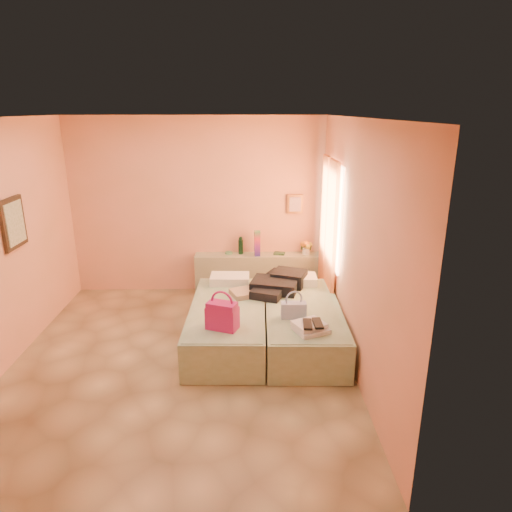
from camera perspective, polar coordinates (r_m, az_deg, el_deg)
The scene contains 16 objects.
ground at distance 5.73m, azimuth -9.19°, elevation -12.56°, with size 4.50×4.50×0.00m, color tan.
room_walls at distance 5.59m, azimuth -7.21°, elevation 6.47°, with size 4.02×4.51×2.81m.
headboard_ledge at distance 7.44m, azimuth 0.35°, elevation -2.20°, with size 2.05×0.30×0.65m, color gray.
bed_left at distance 5.94m, azimuth -3.53°, elevation -8.44°, with size 0.90×2.00×0.50m, color #A1BD98.
bed_right at distance 5.95m, azimuth 5.85°, elevation -8.48°, with size 0.90×2.00×0.50m, color #A1BD98.
water_bottle at distance 7.33m, azimuth -1.92°, elevation 1.27°, with size 0.08×0.08×0.27m, color #143723.
rainbow_box at distance 7.22m, azimuth 0.15°, elevation 1.58°, with size 0.09×0.09×0.41m, color #B71668.
small_dish at distance 7.38m, azimuth -3.43°, elevation 0.39°, with size 0.12×0.12×0.03m, color #529669.
green_book at distance 7.36m, azimuth 2.93°, elevation 0.33°, with size 0.17×0.12×0.03m, color #284C30.
flower_vase at distance 7.35m, azimuth 6.29°, elevation 1.20°, with size 0.21×0.21×0.27m, color silver.
magenta_handbag at distance 5.21m, azimuth -4.24°, elevation -7.39°, with size 0.35×0.20×0.33m, color #B71668.
khaki_garment at distance 6.14m, azimuth -1.20°, elevation -4.60°, with size 0.39×0.32×0.07m, color tan.
clothes_pile at distance 6.27m, azimuth 2.84°, elevation -3.49°, with size 0.67×0.67×0.20m, color black.
blue_handbag at distance 5.50m, azimuth 4.72°, elevation -6.75°, with size 0.30×0.13×0.19m, color #4563A7.
towel_stack at distance 5.21m, azimuth 6.89°, elevation -8.83°, with size 0.35×0.30×0.10m, color white.
sandal_pair at distance 5.14m, azimuth 7.11°, elevation -8.45°, with size 0.19×0.25×0.03m, color black.
Camera 1 is at (0.81, -4.89, 2.89)m, focal length 32.00 mm.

